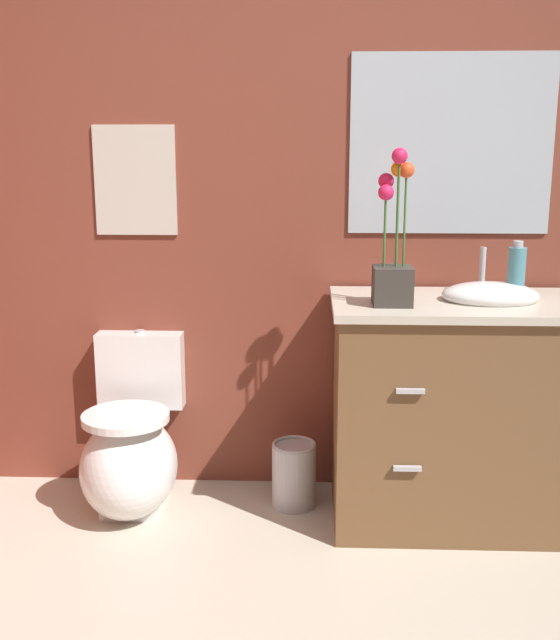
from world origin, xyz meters
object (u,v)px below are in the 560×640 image
object	(u,v)px
toilet	(131,452)
soap_bottle	(516,273)
wall_mirror	(451,145)
vanity_cabinet	(453,409)
flower_vase	(393,258)
trash_bin	(294,474)
wall_poster	(135,180)

from	to	relation	value
toilet	soap_bottle	bearing A→B (deg)	-0.42
wall_mirror	soap_bottle	bearing A→B (deg)	-52.50
vanity_cabinet	flower_vase	world-z (taller)	flower_vase
flower_vase	vanity_cabinet	bearing A→B (deg)	18.73
vanity_cabinet	trash_bin	world-z (taller)	vanity_cabinet
trash_bin	wall_poster	bearing A→B (deg)	161.77
trash_bin	flower_vase	bearing A→B (deg)	-25.01
toilet	vanity_cabinet	distance (m)	1.29
flower_vase	trash_bin	size ratio (longest dim) A/B	2.05
soap_bottle	wall_poster	bearing A→B (deg)	169.34
toilet	flower_vase	xyz separation A→B (m)	(1.01, -0.11, 0.81)
vanity_cabinet	trash_bin	bearing A→B (deg)	172.70
toilet	soap_bottle	world-z (taller)	soap_bottle
wall_poster	wall_mirror	size ratio (longest dim) A/B	0.55
toilet	vanity_cabinet	xyz separation A→B (m)	(1.27, -0.03, 0.21)
flower_vase	wall_mirror	distance (m)	0.61
vanity_cabinet	trash_bin	distance (m)	0.69
flower_vase	trash_bin	xyz separation A→B (m)	(-0.36, 0.17, -0.92)
soap_bottle	wall_poster	xyz separation A→B (m)	(-1.48, 0.28, 0.32)
toilet	soap_bottle	size ratio (longest dim) A/B	3.10
trash_bin	wall_mirror	xyz separation A→B (m)	(0.61, 0.22, 1.31)
flower_vase	trash_bin	world-z (taller)	flower_vase
vanity_cabinet	wall_poster	distance (m)	1.56
vanity_cabinet	flower_vase	distance (m)	0.66
flower_vase	soap_bottle	size ratio (longest dim) A/B	2.51
toilet	wall_mirror	world-z (taller)	wall_mirror
trash_bin	wall_poster	xyz separation A→B (m)	(-0.65, 0.22, 1.17)
soap_bottle	trash_bin	distance (m)	1.18
vanity_cabinet	soap_bottle	bearing A→B (deg)	4.21
trash_bin	wall_poster	world-z (taller)	wall_poster
soap_bottle	wall_poster	size ratio (longest dim) A/B	0.51
trash_bin	wall_mirror	world-z (taller)	wall_mirror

